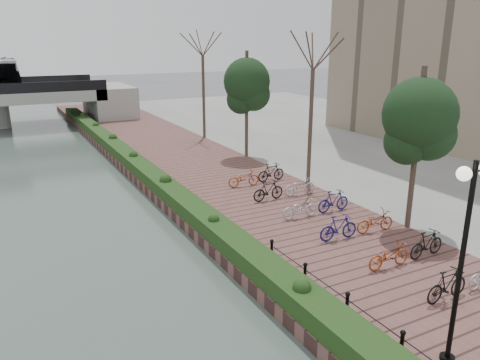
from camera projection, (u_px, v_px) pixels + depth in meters
promenade at (230, 190)px, 24.90m from camera, size 8.00×75.00×0.50m
inland_pavement at (438, 157)px, 32.04m from camera, size 24.00×75.00×0.50m
hedge at (153, 177)px, 25.34m from camera, size 1.10×56.00×0.60m
lamppost at (467, 222)px, 10.31m from camera, size 1.02×0.32×4.99m
bicycle_parking at (355, 224)px, 18.46m from camera, size 2.40×17.32×1.00m
street_trees at (353, 136)px, 21.61m from camera, size 3.20×37.12×6.80m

